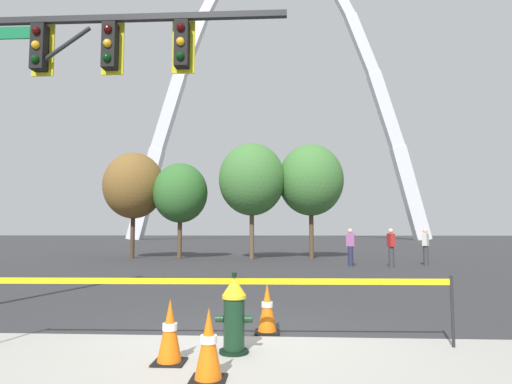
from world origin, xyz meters
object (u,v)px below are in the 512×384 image
at_px(pedestrian_walking_left, 350,247).
at_px(pedestrian_standing_center, 426,246).
at_px(monument_arch, 276,101).
at_px(pedestrian_walking_right, 391,247).
at_px(traffic_cone_by_hydrant, 209,345).
at_px(traffic_cone_mid_sidewalk, 267,308).
at_px(traffic_cone_curb_edge, 170,332).
at_px(traffic_signal_gantry, 55,87).
at_px(fire_hydrant, 234,315).

relative_size(pedestrian_walking_left, pedestrian_standing_center, 1.00).
bearing_deg(monument_arch, pedestrian_walking_right, -84.15).
relative_size(traffic_cone_by_hydrant, traffic_cone_mid_sidewalk, 1.00).
distance_m(monument_arch, pedestrian_walking_right, 55.39).
bearing_deg(pedestrian_walking_right, traffic_cone_curb_edge, -113.61).
bearing_deg(pedestrian_walking_left, traffic_signal_gantry, -123.82).
bearing_deg(pedestrian_walking_right, pedestrian_walking_left, 164.39).
bearing_deg(pedestrian_walking_right, traffic_signal_gantry, -130.39).
bearing_deg(fire_hydrant, traffic_signal_gantry, 146.64).
distance_m(fire_hydrant, traffic_cone_mid_sidewalk, 1.17).
xyz_separation_m(traffic_cone_by_hydrant, pedestrian_walking_left, (3.70, 14.33, 0.46)).
height_order(traffic_cone_curb_edge, pedestrian_standing_center, pedestrian_standing_center).
relative_size(traffic_cone_curb_edge, pedestrian_walking_right, 0.46).
distance_m(pedestrian_walking_left, pedestrian_walking_right, 1.65).
relative_size(traffic_signal_gantry, monument_arch, 0.12).
height_order(fire_hydrant, pedestrian_standing_center, pedestrian_standing_center).
bearing_deg(fire_hydrant, traffic_cone_by_hydrant, -98.78).
xyz_separation_m(monument_arch, pedestrian_walking_right, (5.20, -50.75, -21.56)).
relative_size(fire_hydrant, traffic_cone_curb_edge, 1.36).
bearing_deg(traffic_signal_gantry, traffic_cone_curb_edge, -43.76).
xyz_separation_m(traffic_signal_gantry, pedestrian_standing_center, (10.62, 11.52, -3.45)).
distance_m(pedestrian_walking_left, pedestrian_standing_center, 3.40).
relative_size(traffic_signal_gantry, pedestrian_walking_left, 4.04).
bearing_deg(pedestrian_standing_center, monument_arch, 97.96).
bearing_deg(traffic_cone_curb_edge, traffic_signal_gantry, 136.24).
height_order(traffic_cone_mid_sidewalk, pedestrian_walking_right, pedestrian_walking_right).
height_order(fire_hydrant, pedestrian_walking_right, pedestrian_walking_right).
bearing_deg(monument_arch, traffic_cone_curb_edge, -90.56).
xyz_separation_m(traffic_cone_by_hydrant, monument_arch, (0.09, 64.63, 22.02)).
bearing_deg(pedestrian_walking_right, traffic_cone_by_hydrant, -110.86).
bearing_deg(pedestrian_standing_center, pedestrian_walking_right, -147.88).
distance_m(traffic_cone_mid_sidewalk, traffic_signal_gantry, 5.83).
distance_m(traffic_cone_by_hydrant, traffic_cone_mid_sidewalk, 2.18).
relative_size(monument_arch, pedestrian_walking_right, 32.36).
height_order(traffic_cone_by_hydrant, pedestrian_standing_center, pedestrian_standing_center).
bearing_deg(traffic_cone_mid_sidewalk, pedestrian_standing_center, 63.17).
bearing_deg(monument_arch, traffic_cone_by_hydrant, -90.08).
height_order(traffic_cone_by_hydrant, pedestrian_walking_right, pedestrian_walking_right).
xyz_separation_m(monument_arch, pedestrian_walking_left, (3.61, -50.31, -21.56)).
height_order(fire_hydrant, traffic_cone_by_hydrant, fire_hydrant).
relative_size(traffic_cone_curb_edge, pedestrian_walking_left, 0.46).
bearing_deg(fire_hydrant, pedestrian_standing_center, 63.77).
xyz_separation_m(traffic_cone_mid_sidewalk, pedestrian_standing_center, (6.51, 12.87, 0.46)).
height_order(fire_hydrant, traffic_signal_gantry, traffic_signal_gantry).
distance_m(traffic_cone_curb_edge, traffic_signal_gantry, 5.74).
bearing_deg(traffic_signal_gantry, fire_hydrant, -33.36).
relative_size(traffic_cone_by_hydrant, pedestrian_walking_right, 0.46).
xyz_separation_m(traffic_cone_by_hydrant, traffic_cone_curb_edge, (-0.54, 0.55, 0.00)).
bearing_deg(traffic_cone_by_hydrant, traffic_signal_gantry, 135.96).
relative_size(traffic_cone_by_hydrant, traffic_signal_gantry, 0.11).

